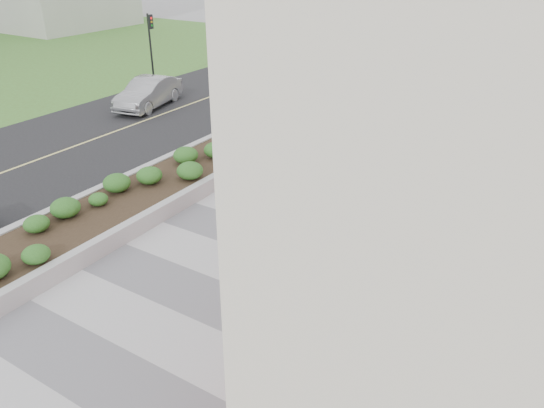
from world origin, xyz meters
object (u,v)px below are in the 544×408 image
at_px(skateboarder, 360,197).
at_px(traffic_signal_far, 151,39).
at_px(traffic_signal_near, 290,54).
at_px(car_silver, 148,93).
at_px(planter, 184,171).

bearing_deg(skateboarder, traffic_signal_far, 173.80).
bearing_deg(traffic_signal_near, car_silver, -147.10).
height_order(planter, skateboarder, skateboarder).
relative_size(traffic_signal_near, traffic_signal_far, 1.00).
distance_m(traffic_signal_far, skateboarder, 20.00).
bearing_deg(traffic_signal_far, skateboarder, -27.85).
bearing_deg(car_silver, traffic_signal_near, 19.96).
bearing_deg(car_silver, planter, -51.93).
xyz_separation_m(planter, traffic_signal_near, (-1.73, 10.50, 2.34)).
height_order(planter, car_silver, car_silver).
bearing_deg(traffic_signal_near, planter, -80.65).
bearing_deg(traffic_signal_far, traffic_signal_near, 3.11).
xyz_separation_m(planter, traffic_signal_far, (-10.93, 10.00, 2.34)).
bearing_deg(skateboarder, traffic_signal_near, 152.24).
xyz_separation_m(traffic_signal_near, traffic_signal_far, (-9.20, -0.50, 0.00)).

